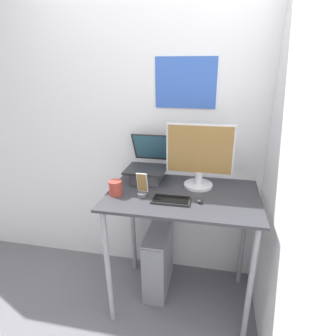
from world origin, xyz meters
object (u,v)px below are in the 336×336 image
at_px(cell_phone, 142,190).
at_px(computer_tower, 158,260).
at_px(monitor, 199,158).
at_px(mouse, 200,200).
at_px(laptop, 147,169).
at_px(keyboard, 171,200).

bearing_deg(cell_phone, computer_tower, 73.45).
relative_size(cell_phone, computer_tower, 0.31).
height_order(monitor, computer_tower, monitor).
relative_size(mouse, computer_tower, 0.11).
bearing_deg(laptop, monitor, -6.45).
height_order(laptop, monitor, monitor).
bearing_deg(laptop, mouse, -34.41).
relative_size(laptop, keyboard, 1.44).
height_order(keyboard, cell_phone, cell_phone).
bearing_deg(computer_tower, mouse, -31.32).
bearing_deg(mouse, laptop, 145.59).
height_order(laptop, computer_tower, laptop).
xyz_separation_m(monitor, keyboard, (-0.15, -0.26, -0.21)).
distance_m(laptop, computer_tower, 0.77).
relative_size(laptop, cell_phone, 2.09).
distance_m(laptop, mouse, 0.51).
height_order(mouse, cell_phone, cell_phone).
distance_m(monitor, keyboard, 0.37).
relative_size(monitor, cell_phone, 2.76).
bearing_deg(cell_phone, keyboard, -7.34).
bearing_deg(cell_phone, laptop, 98.11).
bearing_deg(mouse, computer_tower, 148.68).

